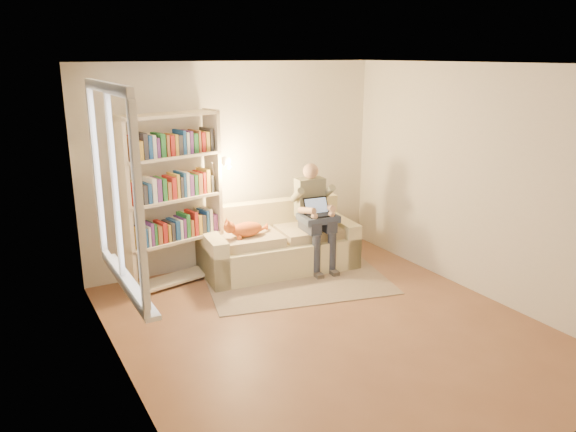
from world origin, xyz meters
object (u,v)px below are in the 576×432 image
bookshelf (171,192)px  laptop (315,211)px  sofa (277,246)px  person (314,210)px  cat (245,229)px

bookshelf → laptop: bearing=-27.2°
sofa → laptop: laptop is taller
person → cat: 0.93m
sofa → laptop: bearing=-32.3°
person → laptop: (-0.05, -0.10, 0.02)m
laptop → bookshelf: bookshelf is taller
person → laptop: size_ratio=3.86×
person → laptop: bearing=-110.8°
sofa → laptop: 0.69m
sofa → laptop: size_ratio=5.79×
person → cat: person is taller
cat → laptop: 0.91m
person → laptop: 0.12m
laptop → person: bearing=69.2°
sofa → bookshelf: bearing=179.0°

